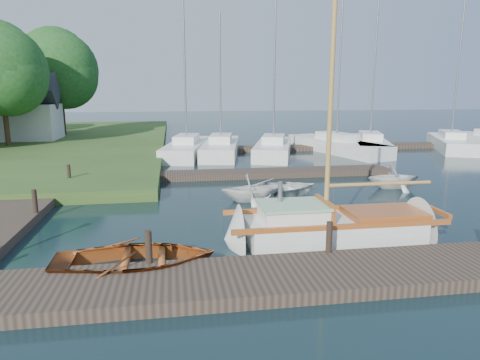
{
  "coord_description": "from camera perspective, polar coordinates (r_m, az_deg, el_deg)",
  "views": [
    {
      "loc": [
        -2.37,
        -14.84,
        4.33
      ],
      "look_at": [
        0.0,
        0.0,
        1.2
      ],
      "focal_mm": 32.0,
      "sensor_mm": 36.0,
      "label": 1
    }
  ],
  "objects": [
    {
      "name": "ground",
      "position": [
        15.64,
        -0.0,
        -4.31
      ],
      "size": [
        160.0,
        160.0,
        0.0
      ],
      "primitive_type": "plane",
      "color": "black",
      "rests_on": "ground"
    },
    {
      "name": "near_dock",
      "position": [
        10.07,
        5.53,
        -12.84
      ],
      "size": [
        18.0,
        2.2,
        0.3
      ],
      "primitive_type": "cube",
      "color": "#32271E",
      "rests_on": "ground"
    },
    {
      "name": "left_dock",
      "position": [
        18.25,
        -26.79,
        -2.77
      ],
      "size": [
        2.2,
        18.0,
        0.3
      ],
      "primitive_type": "cube",
      "color": "#32271E",
      "rests_on": "ground"
    },
    {
      "name": "far_dock",
      "position": [
        22.18,
        2.46,
        0.9
      ],
      "size": [
        14.0,
        1.6,
        0.3
      ],
      "primitive_type": "cube",
      "color": "#32271E",
      "rests_on": "ground"
    },
    {
      "name": "pontoon",
      "position": [
        33.49,
        12.72,
        4.31
      ],
      "size": [
        30.0,
        1.6,
        0.3
      ],
      "primitive_type": "cube",
      "color": "#32271E",
      "rests_on": "ground"
    },
    {
      "name": "mooring_post_1",
      "position": [
        10.51,
        -12.08,
        -8.72
      ],
      "size": [
        0.16,
        0.16,
        0.8
      ],
      "primitive_type": "cylinder",
      "color": "black",
      "rests_on": "near_dock"
    },
    {
      "name": "mooring_post_2",
      "position": [
        11.18,
        11.81,
        -7.45
      ],
      "size": [
        0.16,
        0.16,
        0.8
      ],
      "primitive_type": "cylinder",
      "color": "black",
      "rests_on": "near_dock"
    },
    {
      "name": "mooring_post_4",
      "position": [
        15.97,
        -25.68,
        -2.56
      ],
      "size": [
        0.16,
        0.16,
        0.8
      ],
      "primitive_type": "cylinder",
      "color": "black",
      "rests_on": "left_dock"
    },
    {
      "name": "mooring_post_5",
      "position": [
        20.7,
        -21.84,
        0.81
      ],
      "size": [
        0.16,
        0.16,
        0.8
      ],
      "primitive_type": "cylinder",
      "color": "black",
      "rests_on": "left_dock"
    },
    {
      "name": "sailboat",
      "position": [
        12.95,
        12.82,
        -6.47
      ],
      "size": [
        7.16,
        2.02,
        9.83
      ],
      "rotation": [
        0.0,
        0.0,
        -0.0
      ],
      "color": "silver",
      "rests_on": "ground"
    },
    {
      "name": "dinghy",
      "position": [
        10.92,
        -13.77,
        -9.66
      ],
      "size": [
        3.94,
        2.84,
        0.81
      ],
      "primitive_type": "imported",
      "rotation": [
        0.0,
        0.0,
        1.58
      ],
      "color": "brown",
      "rests_on": "ground"
    },
    {
      "name": "tender_b",
      "position": [
        17.02,
        1.37,
        -0.9
      ],
      "size": [
        2.5,
        2.23,
        1.2
      ],
      "primitive_type": "imported",
      "rotation": [
        0.0,
        0.0,
        1.45
      ],
      "color": "silver",
      "rests_on": "ground"
    },
    {
      "name": "tender_c",
      "position": [
        18.14,
        4.94,
        -0.87
      ],
      "size": [
        4.09,
        3.28,
        0.76
      ],
      "primitive_type": "imported",
      "rotation": [
        0.0,
        0.0,
        1.77
      ],
      "color": "silver",
      "rests_on": "ground"
    },
    {
      "name": "tender_d",
      "position": [
        20.56,
        19.84,
        0.68
      ],
      "size": [
        2.46,
        2.14,
        1.26
      ],
      "primitive_type": "imported",
      "rotation": [
        0.0,
        0.0,
        1.53
      ],
      "color": "silver",
      "rests_on": "ground"
    },
    {
      "name": "marina_boat_0",
      "position": [
        29.55,
        -7.11,
        4.36
      ],
      "size": [
        3.84,
        8.8,
        10.5
      ],
      "rotation": [
        0.0,
        0.0,
        1.37
      ],
      "color": "silver",
      "rests_on": "ground"
    },
    {
      "name": "marina_boat_1",
      "position": [
        29.62,
        -2.57,
        4.44
      ],
      "size": [
        3.7,
        8.67,
        9.3
      ],
      "rotation": [
        0.0,
        0.0,
        1.39
      ],
      "color": "silver",
      "rests_on": "ground"
    },
    {
      "name": "marina_boat_2",
      "position": [
        29.29,
        4.46,
        4.37
      ],
      "size": [
        4.38,
        8.15,
        11.5
      ],
      "rotation": [
        0.0,
        0.0,
        1.28
      ],
      "color": "silver",
      "rests_on": "ground"
    },
    {
      "name": "marina_boat_3",
      "position": [
        31.61,
        12.71,
        4.66
      ],
      "size": [
        4.71,
        9.76,
        11.96
      ],
      "rotation": [
        0.0,
        0.0,
        1.85
      ],
      "color": "silver",
      "rests_on": "ground"
    },
    {
      "name": "marina_boat_4",
      "position": [
        32.72,
        16.92,
        4.66
      ],
      "size": [
        4.87,
        8.74,
        10.91
      ],
      "rotation": [
        0.0,
        0.0,
        1.24
      ],
      "color": "silver",
      "rests_on": "ground"
    },
    {
      "name": "marina_boat_6",
      "position": [
        36.06,
        26.29,
        4.57
      ],
      "size": [
        5.37,
        8.51,
        10.85
      ],
      "rotation": [
        0.0,
        0.0,
        1.16
      ],
      "color": "silver",
      "rests_on": "ground"
    },
    {
      "name": "house_c",
      "position": [
        38.68,
        -26.83,
        7.93
      ],
      "size": [
        5.25,
        4.0,
        5.28
      ],
      "color": "beige",
      "rests_on": "shore"
    },
    {
      "name": "tree_3",
      "position": [
        34.92,
        -29.3,
        12.74
      ],
      "size": [
        6.41,
        6.38,
        8.74
      ],
      "color": "#332114",
      "rests_on": "shore"
    },
    {
      "name": "tree_7",
      "position": [
        42.05,
        -22.95,
        13.42
      ],
      "size": [
        6.83,
        6.83,
        9.38
      ],
      "color": "#332114",
      "rests_on": "shore"
    }
  ]
}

